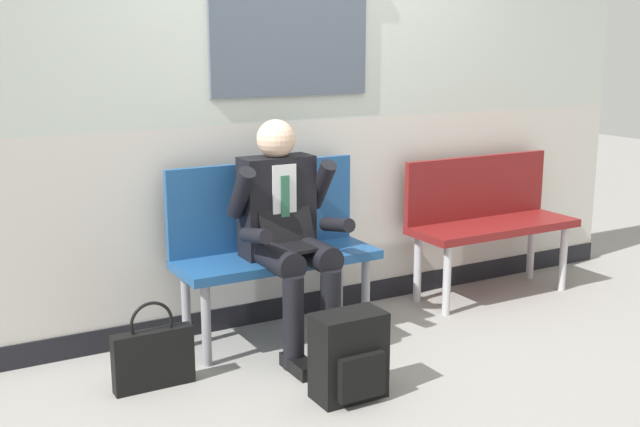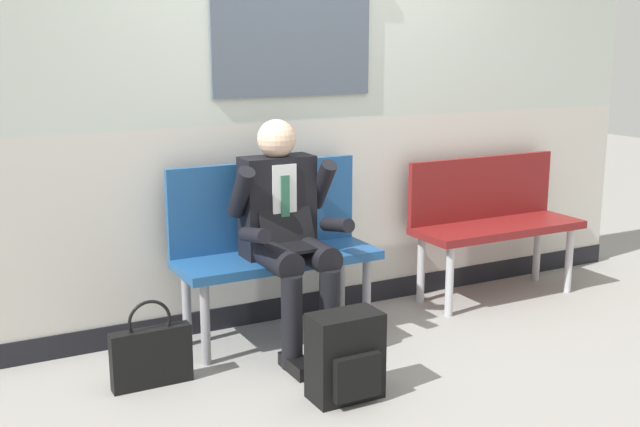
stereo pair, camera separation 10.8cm
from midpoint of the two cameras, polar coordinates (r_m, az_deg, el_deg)
ground_plane at (r=4.43m, az=1.60°, el=-9.49°), size 18.00×18.00×0.00m
station_wall at (r=4.65m, az=-2.34°, el=11.09°), size 5.00×0.16×3.09m
bench_with_person at (r=4.41m, az=-4.28°, el=-1.84°), size 1.13×0.42×0.99m
bench_empty at (r=5.25m, az=11.45°, el=-0.03°), size 1.14×0.42×0.91m
person_seated at (r=4.20m, az=-3.11°, el=-1.16°), size 0.57×0.70×1.24m
backpack at (r=3.74m, az=1.32°, el=-10.38°), size 0.34×0.23×0.42m
handbag at (r=3.95m, az=-12.79°, el=-10.10°), size 0.39×0.08×0.44m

